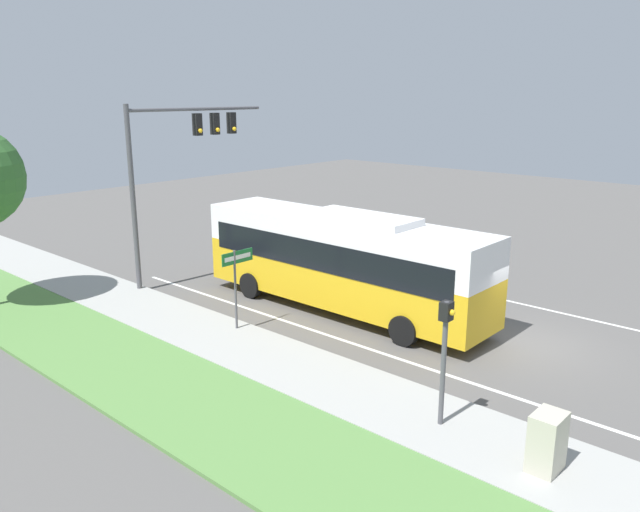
% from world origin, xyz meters
% --- Properties ---
extents(ground_plane, '(80.00, 80.00, 0.00)m').
position_xyz_m(ground_plane, '(0.00, 0.00, 0.00)').
color(ground_plane, '#565451').
extents(sidewalk, '(2.80, 80.00, 0.12)m').
position_xyz_m(sidewalk, '(-6.20, 0.00, 0.06)').
color(sidewalk, '#9E9E99').
rests_on(sidewalk, ground_plane).
extents(grass_verge, '(3.60, 80.00, 0.10)m').
position_xyz_m(grass_verge, '(-9.40, 0.00, 0.05)').
color(grass_verge, '#568442').
rests_on(grass_verge, ground_plane).
extents(lane_divider_near, '(0.14, 30.00, 0.01)m').
position_xyz_m(lane_divider_near, '(-3.60, 0.00, 0.00)').
color(lane_divider_near, silver).
rests_on(lane_divider_near, ground_plane).
extents(lane_divider_far, '(0.14, 30.00, 0.01)m').
position_xyz_m(lane_divider_far, '(3.60, 0.00, 0.00)').
color(lane_divider_far, silver).
rests_on(lane_divider_far, ground_plane).
extents(bus, '(2.69, 11.43, 3.65)m').
position_xyz_m(bus, '(-1.44, 6.23, 2.01)').
color(bus, gold).
rests_on(bus, ground_plane).
extents(signal_gantry, '(6.75, 0.41, 7.28)m').
position_xyz_m(signal_gantry, '(-2.83, 13.71, 5.34)').
color(signal_gantry, '#4C4C51').
rests_on(signal_gantry, ground_plane).
extents(pedestrian_signal, '(0.28, 0.34, 3.15)m').
position_xyz_m(pedestrian_signal, '(-6.23, -0.81, 2.14)').
color(pedestrian_signal, '#4C4C51').
rests_on(pedestrian_signal, ground_plane).
extents(street_sign, '(1.28, 0.08, 2.78)m').
position_xyz_m(street_sign, '(-5.29, 7.48, 1.95)').
color(street_sign, '#4C4C51').
rests_on(street_sign, ground_plane).
extents(utility_cabinet, '(0.78, 0.59, 1.26)m').
position_xyz_m(utility_cabinet, '(-6.40, -3.39, 0.75)').
color(utility_cabinet, '#B7B29E').
rests_on(utility_cabinet, sidewalk).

